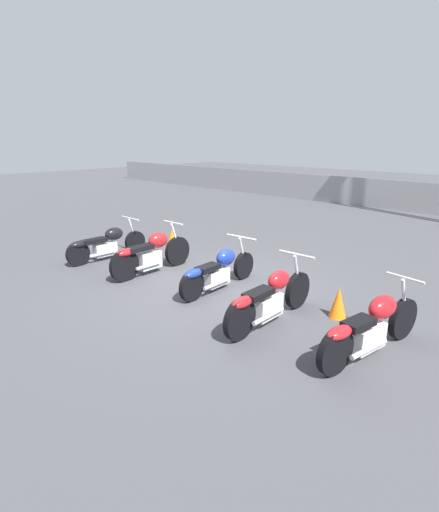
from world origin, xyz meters
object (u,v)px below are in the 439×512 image
(motorcycle_slot_0, at_px, (106,244))
(motorcycle_slot_4, at_px, (371,327))
(motorcycle_slot_3, at_px, (270,298))
(traffic_cone_near, at_px, (173,237))
(traffic_cone_far, at_px, (338,303))
(motorcycle_slot_1, at_px, (151,253))
(motorcycle_slot_2, at_px, (218,270))

(motorcycle_slot_0, distance_m, motorcycle_slot_4, 6.57)
(motorcycle_slot_0, xyz_separation_m, motorcycle_slot_3, (4.99, -0.07, 0.03))
(motorcycle_slot_4, bearing_deg, traffic_cone_near, 173.05)
(motorcycle_slot_3, distance_m, traffic_cone_far, 1.19)
(motorcycle_slot_1, bearing_deg, motorcycle_slot_0, -177.09)
(motorcycle_slot_0, xyz_separation_m, motorcycle_slot_2, (3.38, 0.42, 0.01))
(motorcycle_slot_0, height_order, motorcycle_slot_2, motorcycle_slot_2)
(motorcycle_slot_1, xyz_separation_m, motorcycle_slot_3, (3.35, -0.20, -0.03))
(traffic_cone_near, height_order, traffic_cone_far, same)
(motorcycle_slot_1, bearing_deg, motorcycle_slot_2, 8.06)
(motorcycle_slot_0, relative_size, traffic_cone_far, 4.10)
(motorcycle_slot_1, xyz_separation_m, traffic_cone_near, (-1.44, 1.79, -0.20))
(motorcycle_slot_2, height_order, traffic_cone_far, motorcycle_slot_2)
(traffic_cone_near, relative_size, traffic_cone_far, 1.00)
(motorcycle_slot_1, height_order, motorcycle_slot_3, motorcycle_slot_1)
(motorcycle_slot_1, bearing_deg, traffic_cone_near, 127.16)
(motorcycle_slot_1, height_order, traffic_cone_far, motorcycle_slot_1)
(motorcycle_slot_2, relative_size, motorcycle_slot_4, 0.98)
(motorcycle_slot_4, distance_m, traffic_cone_far, 1.22)
(motorcycle_slot_2, xyz_separation_m, traffic_cone_far, (2.29, 0.47, -0.14))
(motorcycle_slot_4, xyz_separation_m, traffic_cone_near, (-6.37, 1.85, -0.17))
(motorcycle_slot_1, relative_size, motorcycle_slot_2, 1.00)
(motorcycle_slot_0, bearing_deg, motorcycle_slot_2, 7.48)
(motorcycle_slot_4, bearing_deg, motorcycle_slot_0, -170.12)
(motorcycle_slot_0, height_order, traffic_cone_far, motorcycle_slot_0)
(traffic_cone_far, bearing_deg, motorcycle_slot_0, -171.08)
(motorcycle_slot_3, bearing_deg, motorcycle_slot_2, 161.33)
(motorcycle_slot_0, height_order, motorcycle_slot_3, motorcycle_slot_3)
(traffic_cone_far, bearing_deg, motorcycle_slot_2, -168.52)
(motorcycle_slot_2, bearing_deg, motorcycle_slot_4, -10.24)
(motorcycle_slot_4, bearing_deg, motorcycle_slot_2, -177.04)
(motorcycle_slot_3, xyz_separation_m, motorcycle_slot_4, (1.58, 0.15, 0.00))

